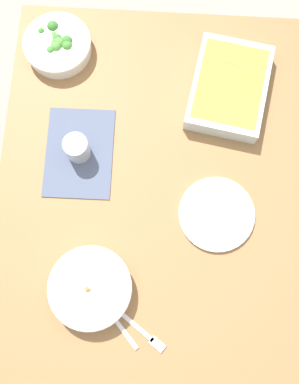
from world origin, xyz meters
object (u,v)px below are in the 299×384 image
baking_dish (229,87)px  side_plate (217,214)px  broccoli_bowl (58,45)px  drink_cup (77,149)px  fork_on_table (142,331)px  stew_bowl (90,288)px  spoon_by_stew (112,315)px

baking_dish → side_plate: 0.39m
broccoli_bowl → side_plate: size_ratio=0.96×
baking_dish → side_plate: (-0.39, 0.02, -0.03)m
drink_cup → fork_on_table: (-0.50, -0.22, -0.04)m
drink_cup → side_plate: drink_cup is taller
drink_cup → stew_bowl: bearing=-169.6°
stew_bowl → drink_cup: (0.39, 0.07, 0.01)m
baking_dish → spoon_by_stew: baking_dish is taller
broccoli_bowl → baking_dish: (-0.11, -0.53, 0.00)m
stew_bowl → side_plate: size_ratio=1.04×
broccoli_bowl → side_plate: 0.71m
stew_bowl → baking_dish: 0.72m
drink_cup → spoon_by_stew: 0.48m
stew_bowl → drink_cup: bearing=10.4°
stew_bowl → fork_on_table: (-0.11, -0.15, -0.03)m
drink_cup → spoon_by_stew: (-0.46, -0.13, -0.03)m
stew_bowl → side_plate: (0.23, -0.34, -0.03)m
spoon_by_stew → fork_on_table: bearing=-114.1°
stew_bowl → baking_dish: (0.62, -0.37, 0.00)m
stew_bowl → baking_dish: size_ratio=0.69×
baking_dish → side_plate: size_ratio=1.51×
stew_bowl → fork_on_table: 0.19m
baking_dish → spoon_by_stew: 0.75m
spoon_by_stew → baking_dish: bearing=-24.1°
baking_dish → drink_cup: bearing=116.9°
stew_bowl → broccoli_bowl: bearing=12.8°
baking_dish → side_plate: bearing=176.3°
fork_on_table → drink_cup: bearing=23.7°
side_plate → spoon_by_stew: bearing=136.6°
spoon_by_stew → fork_on_table: spoon_by_stew is taller
stew_bowl → spoon_by_stew: stew_bowl is taller
broccoli_bowl → fork_on_table: bearing=-159.5°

